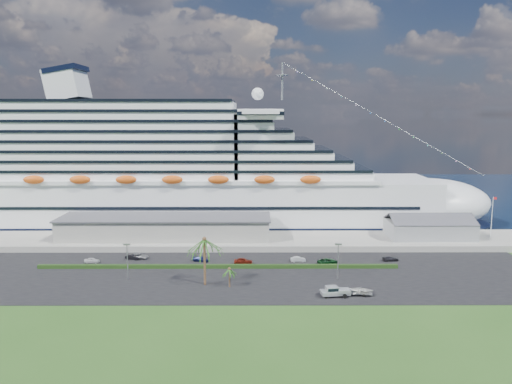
{
  "coord_description": "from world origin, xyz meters",
  "views": [
    {
      "loc": [
        0.93,
        -101.74,
        37.3
      ],
      "look_at": [
        1.36,
        30.0,
        16.81
      ],
      "focal_mm": 35.0,
      "sensor_mm": 36.0,
      "label": 1
    }
  ],
  "objects_px": {
    "parked_car_3": "(201,259)",
    "boat_trailer": "(361,291)",
    "cruise_ship": "(187,177)",
    "pickup_truck": "(335,291)"
  },
  "relations": [
    {
      "from": "parked_car_3",
      "to": "boat_trailer",
      "type": "xyz_separation_m",
      "value": [
        35.91,
        -24.47,
        0.46
      ]
    },
    {
      "from": "parked_car_3",
      "to": "cruise_ship",
      "type": "bearing_deg",
      "value": 31.73
    },
    {
      "from": "cruise_ship",
      "to": "parked_car_3",
      "type": "relative_size",
      "value": 44.83
    },
    {
      "from": "cruise_ship",
      "to": "boat_trailer",
      "type": "bearing_deg",
      "value": -56.28
    },
    {
      "from": "parked_car_3",
      "to": "pickup_truck",
      "type": "xyz_separation_m",
      "value": [
        30.38,
        -24.97,
        0.55
      ]
    },
    {
      "from": "parked_car_3",
      "to": "pickup_truck",
      "type": "height_order",
      "value": "pickup_truck"
    },
    {
      "from": "cruise_ship",
      "to": "pickup_truck",
      "type": "relative_size",
      "value": 30.39
    },
    {
      "from": "cruise_ship",
      "to": "pickup_truck",
      "type": "height_order",
      "value": "cruise_ship"
    },
    {
      "from": "cruise_ship",
      "to": "boat_trailer",
      "type": "xyz_separation_m",
      "value": [
        44.62,
        -66.86,
        -15.5
      ]
    },
    {
      "from": "parked_car_3",
      "to": "boat_trailer",
      "type": "bearing_deg",
      "value": -104.15
    }
  ]
}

